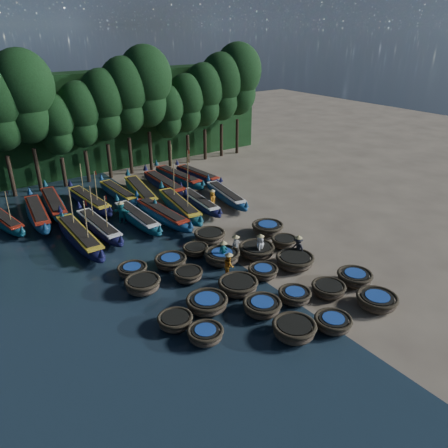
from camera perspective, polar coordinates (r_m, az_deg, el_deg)
ground at (r=29.82m, az=-0.04°, el=-3.89°), size 120.00×120.00×0.00m
foliage_wall at (r=48.25m, az=-16.86°, el=12.56°), size 40.00×3.00×10.00m
coracle_2 at (r=22.49m, az=9.15°, el=-13.44°), size 2.24×2.24×0.85m
coracle_3 at (r=23.44m, az=14.05°, el=-12.38°), size 2.38×2.38×0.71m
coracle_4 at (r=25.73m, az=19.33°, el=-9.41°), size 2.28×2.28×0.74m
coracle_5 at (r=22.09m, az=-2.44°, el=-14.17°), size 2.20×2.20×0.70m
coracle_6 at (r=23.91m, az=5.00°, el=-10.68°), size 2.30×2.30×0.78m
coracle_7 at (r=25.07m, az=9.21°, el=-9.21°), size 1.93×1.93×0.70m
coracle_8 at (r=26.04m, az=13.49°, el=-8.25°), size 2.16×2.16×0.69m
coracle_9 at (r=27.42m, az=16.69°, el=-6.71°), size 2.38×2.38×0.78m
coracle_10 at (r=23.06m, az=-6.39°, el=-12.45°), size 2.06×2.06×0.68m
coracle_11 at (r=24.13m, az=-2.23°, el=-10.28°), size 2.75×2.75×0.75m
coracle_12 at (r=25.54m, az=1.85°, el=-8.04°), size 2.35×2.35×0.80m
coracle_13 at (r=27.08m, az=5.12°, el=-6.22°), size 1.88×1.88×0.69m
coracle_14 at (r=28.37m, az=9.24°, el=-4.76°), size 2.47×2.47×0.82m
coracle_15 at (r=26.01m, az=-10.57°, el=-7.78°), size 2.26×2.26×0.84m
coracle_16 at (r=26.74m, az=-4.70°, el=-6.62°), size 2.16×2.16×0.71m
coracle_17 at (r=28.46m, az=-0.26°, el=-4.27°), size 2.65×2.65×0.84m
coracle_18 at (r=29.34m, az=4.28°, el=-3.44°), size 2.50×2.50×0.82m
coracle_19 at (r=30.78m, az=7.86°, el=-2.31°), size 2.17×2.17×0.73m
coracle_20 at (r=27.79m, az=-11.89°, el=-5.89°), size 1.87×1.87×0.64m
coracle_21 at (r=28.24m, az=-6.98°, el=-4.87°), size 2.29×2.29×0.73m
coracle_22 at (r=29.60m, az=-3.74°, el=-3.37°), size 2.14×2.14×0.64m
coracle_23 at (r=31.19m, az=-1.88°, el=-1.59°), size 2.55×2.55×0.82m
coracle_24 at (r=32.49m, az=5.71°, el=-0.54°), size 2.58×2.58×0.85m
long_boat_2 at (r=32.43m, az=-18.35°, el=-1.57°), size 1.61×9.06×3.85m
long_boat_3 at (r=33.77m, az=-16.03°, el=-0.32°), size 1.72×8.04×3.42m
long_boat_4 at (r=34.67m, az=-11.31°, el=0.83°), size 1.48×7.91×1.39m
long_boat_5 at (r=34.87m, az=-8.14°, el=1.28°), size 1.98×8.43×1.49m
long_boat_6 at (r=36.20m, az=-5.86°, el=2.35°), size 2.74×8.81×3.78m
long_boat_7 at (r=37.14m, az=-3.27°, el=2.87°), size 1.85×7.39×1.30m
long_boat_8 at (r=38.51m, az=0.24°, el=3.76°), size 2.56×7.77×1.38m
long_boat_9 at (r=37.58m, az=-26.83°, el=0.42°), size 2.56×7.52×3.24m
long_boat_10 at (r=37.65m, az=-23.16°, el=1.27°), size 2.40×8.60×1.52m
long_boat_11 at (r=39.11m, az=-21.35°, el=2.44°), size 2.48×8.70×1.54m
long_boat_12 at (r=38.92m, az=-17.20°, el=2.91°), size 2.10×8.35×3.56m
long_boat_13 at (r=40.28m, az=-13.61°, el=3.98°), size 1.65×7.67×1.35m
long_boat_14 at (r=39.84m, az=-10.86°, el=4.15°), size 2.99×8.90×1.59m
long_boat_15 at (r=41.46m, az=-7.81°, el=5.15°), size 1.75×8.71×1.53m
long_boat_16 at (r=43.29m, az=-5.99°, el=6.08°), size 2.09×8.48×3.61m
long_boat_17 at (r=44.04m, az=-3.45°, el=6.41°), size 1.98×7.57×1.34m
fisherman_0 at (r=28.88m, az=4.73°, el=-2.93°), size 1.00×0.96×1.92m
fisherman_1 at (r=28.13m, az=-0.09°, el=-3.67°), size 0.68×0.67×1.79m
fisherman_2 at (r=26.79m, az=0.64°, el=-5.35°), size 0.85×0.94×1.79m
fisherman_3 at (r=29.12m, az=9.62°, el=-3.07°), size 0.63×1.08×1.87m
fisherman_4 at (r=29.15m, az=1.55°, el=-2.79°), size 0.94×0.58×1.69m
fisherman_5 at (r=34.96m, az=-13.22°, el=1.48°), size 1.41×1.53×1.91m
fisherman_6 at (r=36.83m, az=-1.53°, el=3.33°), size 0.94×0.88×1.81m
tree_4 at (r=42.57m, az=-24.67°, el=14.98°), size 5.34×5.34×12.58m
tree_5 at (r=43.51m, az=-21.06°, el=12.07°), size 3.68×3.68×8.68m
tree_6 at (r=44.01m, az=-18.27°, el=13.49°), size 4.09×4.09×9.65m
tree_7 at (r=44.63m, az=-15.52°, el=14.85°), size 4.51×4.51×10.63m
tree_8 at (r=45.37m, az=-12.82°, el=16.13°), size 4.92×4.92×11.60m
tree_9 at (r=46.23m, az=-10.18°, el=17.34°), size 5.34×5.34×12.58m
tree_10 at (r=47.66m, az=-7.38°, el=14.43°), size 3.68×3.68×8.68m
tree_11 at (r=48.66m, az=-4.96°, el=15.55°), size 4.09×4.09×9.65m
tree_12 at (r=49.76m, az=-2.62°, el=16.60°), size 4.51×4.51×10.63m
tree_13 at (r=50.95m, az=-0.36°, el=17.58°), size 4.92×4.92×11.60m
tree_14 at (r=52.22m, az=1.81°, el=18.48°), size 5.34×5.34×12.58m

